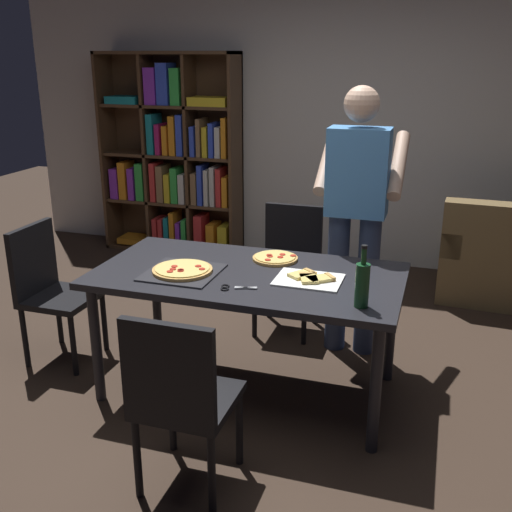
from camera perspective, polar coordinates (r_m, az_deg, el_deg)
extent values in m
plane|color=#38281E|center=(3.73, -0.72, -12.44)|extent=(12.00, 12.00, 0.00)
cube|color=silver|center=(5.74, 7.71, 13.27)|extent=(6.40, 0.10, 2.80)
cube|color=#232328|center=(3.41, -0.77, -1.89)|extent=(1.74, 0.91, 0.04)
cylinder|color=#232328|center=(3.57, -14.95, -8.12)|extent=(0.06, 0.06, 0.71)
cylinder|color=#232328|center=(3.09, 11.28, -12.33)|extent=(0.06, 0.06, 0.71)
cylinder|color=#232328|center=(4.16, -9.46, -3.79)|extent=(0.06, 0.06, 0.71)
cylinder|color=#232328|center=(3.75, 12.71, -6.58)|extent=(0.06, 0.06, 0.71)
cube|color=black|center=(2.83, -6.43, -13.46)|extent=(0.42, 0.42, 0.04)
cube|color=black|center=(2.55, -8.39, -10.92)|extent=(0.42, 0.04, 0.45)
cylinder|color=black|center=(3.03, -1.60, -15.96)|extent=(0.04, 0.04, 0.41)
cylinder|color=black|center=(3.15, -8.00, -14.68)|extent=(0.04, 0.04, 0.41)
cylinder|color=black|center=(2.76, -4.23, -19.97)|extent=(0.04, 0.04, 0.41)
cylinder|color=black|center=(2.89, -11.22, -18.30)|extent=(0.04, 0.04, 0.41)
cube|color=black|center=(4.28, 2.89, -1.80)|extent=(0.42, 0.42, 0.04)
cube|color=black|center=(4.38, 3.59, 2.03)|extent=(0.42, 0.04, 0.45)
cylinder|color=black|center=(4.25, -0.14, -5.19)|extent=(0.04, 0.04, 0.41)
cylinder|color=black|center=(4.17, 4.60, -5.79)|extent=(0.04, 0.04, 0.41)
cylinder|color=black|center=(4.57, 1.25, -3.45)|extent=(0.04, 0.04, 0.41)
cylinder|color=black|center=(4.49, 5.67, -3.96)|extent=(0.04, 0.04, 0.41)
cube|color=black|center=(4.08, -17.95, -3.82)|extent=(0.42, 0.42, 0.04)
cube|color=black|center=(4.11, -20.46, -0.29)|extent=(0.04, 0.42, 0.45)
cylinder|color=black|center=(3.94, -16.97, -8.14)|extent=(0.04, 0.04, 0.41)
cylinder|color=black|center=(4.21, -14.23, -6.11)|extent=(0.04, 0.04, 0.41)
cylinder|color=black|center=(4.14, -21.12, -7.24)|extent=(0.04, 0.04, 0.41)
cylinder|color=black|center=(4.40, -18.24, -5.38)|extent=(0.04, 0.04, 0.41)
cube|color=brown|center=(5.32, 18.35, 2.15)|extent=(0.21, 0.86, 0.20)
cube|color=#513823|center=(6.38, -13.76, 9.59)|extent=(0.03, 0.35, 1.95)
cube|color=#513823|center=(5.79, -1.92, 9.22)|extent=(0.03, 0.35, 1.95)
cube|color=#513823|center=(5.98, -8.57, 18.58)|extent=(1.40, 0.35, 0.03)
cube|color=#513823|center=(6.27, -7.73, 0.78)|extent=(1.40, 0.35, 0.03)
cube|color=#513823|center=(6.19, -7.48, 9.70)|extent=(1.40, 0.03, 1.95)
cube|color=#513823|center=(6.14, -7.93, 5.11)|extent=(1.34, 0.29, 0.03)
cube|color=#513823|center=(6.05, -8.13, 9.46)|extent=(1.34, 0.29, 0.03)
cube|color=#513823|center=(5.99, -8.34, 13.92)|extent=(1.34, 0.29, 0.03)
cube|color=#513823|center=(6.15, -10.03, 9.51)|extent=(0.03, 0.29, 1.89)
cube|color=#513823|center=(5.96, -6.17, 9.40)|extent=(0.03, 0.29, 1.89)
cube|color=orange|center=(6.44, -11.43, 1.60)|extent=(0.29, 0.25, 0.06)
cube|color=red|center=(6.28, -9.21, 2.39)|extent=(0.05, 0.22, 0.29)
cube|color=red|center=(6.25, -8.68, 2.35)|extent=(0.04, 0.22, 0.29)
cube|color=teal|center=(6.22, -8.15, 2.38)|extent=(0.05, 0.22, 0.31)
cube|color=orange|center=(6.18, -7.63, 2.59)|extent=(0.05, 0.22, 0.37)
cube|color=purple|center=(6.17, -7.06, 2.11)|extent=(0.04, 0.22, 0.27)
cube|color=green|center=(6.14, -6.52, 2.21)|extent=(0.05, 0.22, 0.31)
cube|color=red|center=(6.07, -5.18, 2.33)|extent=(0.08, 0.22, 0.36)
cube|color=orange|center=(6.03, -4.04, 1.87)|extent=(0.08, 0.22, 0.28)
cube|color=yellow|center=(5.99, -2.89, 1.73)|extent=(0.10, 0.22, 0.27)
cube|color=purple|center=(6.37, -12.92, 6.84)|extent=(0.09, 0.22, 0.31)
cube|color=orange|center=(6.31, -12.18, 7.11)|extent=(0.08, 0.22, 0.37)
cube|color=purple|center=(6.27, -11.39, 6.83)|extent=(0.06, 0.22, 0.32)
cube|color=green|center=(6.22, -10.62, 7.03)|extent=(0.08, 0.22, 0.37)
cube|color=red|center=(6.15, -9.41, 7.03)|extent=(0.05, 0.22, 0.38)
cube|color=olive|center=(6.12, -8.75, 6.89)|extent=(0.07, 0.22, 0.36)
cube|color=yellow|center=(6.09, -8.07, 6.49)|extent=(0.06, 0.22, 0.28)
cube|color=green|center=(6.05, -7.42, 6.76)|extent=(0.07, 0.22, 0.35)
cube|color=silver|center=(6.03, -6.74, 6.46)|extent=(0.06, 0.22, 0.29)
cube|color=olive|center=(5.97, -5.59, 6.47)|extent=(0.06, 0.22, 0.31)
cube|color=blue|center=(5.94, -5.03, 6.83)|extent=(0.05, 0.22, 0.39)
cube|color=silver|center=(5.92, -4.44, 6.60)|extent=(0.04, 0.22, 0.35)
cube|color=silver|center=(5.89, -3.86, 6.71)|extent=(0.05, 0.22, 0.38)
cube|color=red|center=(5.87, -3.27, 6.61)|extent=(0.05, 0.22, 0.37)
cube|color=orange|center=(5.86, -2.67, 6.21)|extent=(0.05, 0.22, 0.29)
cube|color=teal|center=(6.07, -9.64, 11.39)|extent=(0.07, 0.22, 0.38)
cube|color=#B21E66|center=(6.04, -8.96, 10.96)|extent=(0.05, 0.22, 0.29)
cube|color=orange|center=(6.01, -8.28, 10.88)|extent=(0.05, 0.22, 0.28)
cube|color=orange|center=(5.97, -7.62, 11.31)|extent=(0.06, 0.22, 0.37)
cube|color=blue|center=(5.94, -6.93, 11.37)|extent=(0.06, 0.22, 0.39)
cube|color=blue|center=(5.89, -5.74, 10.85)|extent=(0.05, 0.22, 0.28)
cube|color=olive|center=(5.86, -5.16, 11.18)|extent=(0.04, 0.22, 0.36)
cube|color=yellow|center=(5.84, -4.55, 10.81)|extent=(0.05, 0.22, 0.28)
cube|color=blue|center=(5.82, -3.96, 10.98)|extent=(0.05, 0.22, 0.32)
cube|color=silver|center=(5.79, -3.35, 10.79)|extent=(0.05, 0.22, 0.29)
cube|color=orange|center=(5.77, -2.75, 11.20)|extent=(0.05, 0.22, 0.37)
cube|color=teal|center=(6.18, -12.29, 14.31)|extent=(0.33, 0.25, 0.07)
cube|color=purple|center=(6.02, -9.66, 15.64)|extent=(0.11, 0.22, 0.34)
cube|color=blue|center=(5.96, -8.52, 15.87)|extent=(0.11, 0.22, 0.38)
cube|color=green|center=(5.91, -7.35, 15.68)|extent=(0.09, 0.22, 0.34)
cube|color=yellow|center=(5.79, -4.34, 14.45)|extent=(0.38, 0.25, 0.08)
cylinder|color=#38476B|center=(4.03, 10.51, -2.79)|extent=(0.14, 0.14, 0.95)
cylinder|color=#38476B|center=(4.05, 7.71, -2.49)|extent=(0.14, 0.14, 0.95)
cube|color=#4C8CD1|center=(3.83, 9.68, 7.86)|extent=(0.38, 0.22, 0.55)
sphere|color=#E0B293|center=(3.78, 10.03, 14.05)|extent=(0.22, 0.22, 0.22)
cylinder|color=#E0B293|center=(3.98, 13.40, 8.42)|extent=(0.09, 0.50, 0.39)
cylinder|color=#E0B293|center=(4.04, 6.83, 8.94)|extent=(0.09, 0.50, 0.39)
cube|color=#2D2D33|center=(3.41, -7.00, -1.56)|extent=(0.40, 0.40, 0.01)
cylinder|color=tan|center=(3.41, -7.01, -1.34)|extent=(0.34, 0.34, 0.02)
cylinder|color=#EACC6B|center=(3.40, -7.02, -1.15)|extent=(0.31, 0.31, 0.01)
cylinder|color=#B22819|center=(3.35, -7.19, -1.39)|extent=(0.04, 0.04, 0.00)
cylinder|color=#B22819|center=(3.42, -7.77, -0.97)|extent=(0.04, 0.04, 0.00)
cylinder|color=#B22819|center=(3.37, -5.16, -1.23)|extent=(0.04, 0.04, 0.00)
cylinder|color=#B22819|center=(3.41, -5.53, -0.96)|extent=(0.04, 0.04, 0.00)
cylinder|color=#B22819|center=(3.38, -7.90, -1.23)|extent=(0.04, 0.04, 0.00)
cylinder|color=#B22819|center=(3.35, -8.18, -1.47)|extent=(0.04, 0.04, 0.00)
cylinder|color=#B22819|center=(3.36, -7.18, -1.31)|extent=(0.04, 0.04, 0.00)
cube|color=white|center=(3.29, 5.02, -2.27)|extent=(0.36, 0.28, 0.01)
cube|color=#EACC6B|center=(3.32, 4.38, -1.77)|extent=(0.16, 0.17, 0.02)
cube|color=tan|center=(3.36, 5.17, -1.53)|extent=(0.09, 0.07, 0.02)
cube|color=#EACC6B|center=(3.27, 6.13, -2.17)|extent=(0.17, 0.16, 0.02)
cube|color=tan|center=(3.30, 7.05, -1.99)|extent=(0.08, 0.08, 0.02)
cube|color=#EACC6B|center=(3.27, 5.03, -2.15)|extent=(0.13, 0.16, 0.02)
cube|color=tan|center=(3.32, 4.89, -1.75)|extent=(0.09, 0.05, 0.02)
cylinder|color=#194723|center=(2.96, 10.05, -2.79)|extent=(0.07, 0.07, 0.22)
cylinder|color=#194723|center=(2.91, 10.22, -0.04)|extent=(0.03, 0.03, 0.08)
cylinder|color=black|center=(2.89, 10.27, 0.86)|extent=(0.03, 0.03, 0.02)
cube|color=silver|center=(3.17, -0.98, -3.04)|extent=(0.12, 0.05, 0.01)
cube|color=silver|center=(3.17, -0.98, -3.04)|extent=(0.12, 0.03, 0.01)
torus|color=black|center=(3.20, -2.93, -2.86)|extent=(0.05, 0.05, 0.01)
torus|color=black|center=(3.16, -3.00, -3.12)|extent=(0.05, 0.05, 0.01)
cylinder|color=tan|center=(3.60, 1.83, -0.24)|extent=(0.27, 0.27, 0.02)
cylinder|color=#EACC6B|center=(3.60, 1.83, -0.06)|extent=(0.24, 0.24, 0.01)
cylinder|color=#B22819|center=(3.59, 1.33, -0.03)|extent=(0.04, 0.04, 0.00)
cylinder|color=#B22819|center=(3.58, 2.32, -0.10)|extent=(0.04, 0.04, 0.00)
cylinder|color=#B22819|center=(3.61, 1.28, 0.09)|extent=(0.04, 0.04, 0.00)
cylinder|color=#B22819|center=(3.53, 1.12, -0.36)|extent=(0.04, 0.04, 0.00)
cylinder|color=#B22819|center=(3.61, 3.54, 0.04)|extent=(0.04, 0.04, 0.00)
cylinder|color=#B22819|center=(3.63, 2.53, 0.15)|extent=(0.04, 0.04, 0.00)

